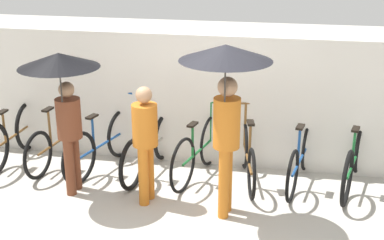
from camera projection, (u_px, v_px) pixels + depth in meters
ground_plane at (173, 235)px, 6.17m from camera, size 30.00×30.00×0.00m
back_wall at (204, 101)px, 7.77m from camera, size 13.66×0.12×1.94m
parked_bicycle_0 at (12, 136)px, 8.01m from camera, size 0.44×1.78×1.02m
parked_bicycle_1 at (58, 140)px, 7.94m from camera, size 0.44×1.74×1.06m
parked_bicycle_2 at (102, 144)px, 7.75m from camera, size 0.60×1.78×1.05m
parked_bicycle_3 at (149, 148)px, 7.64m from camera, size 0.48×1.79×0.97m
parked_bicycle_4 at (198, 151)px, 7.49m from camera, size 0.54×1.70×0.98m
parked_bicycle_5 at (248, 157)px, 7.37m from camera, size 0.50×1.63×1.00m
parked_bicycle_6 at (300, 159)px, 7.30m from camera, size 0.49×1.73×1.08m
parked_bicycle_7 at (354, 161)px, 7.20m from camera, size 0.57×1.80×0.97m
pedestrian_leading at (62, 84)px, 6.60m from camera, size 1.00×1.00×1.93m
pedestrian_center at (145, 137)px, 6.64m from camera, size 0.32×0.32×1.54m
pedestrian_trailing at (226, 83)px, 5.98m from camera, size 1.04×1.04×2.15m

